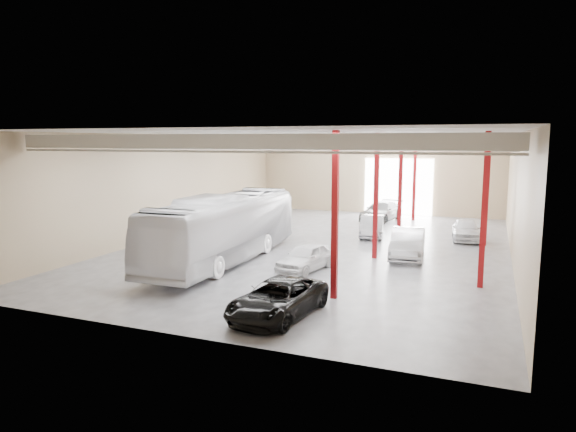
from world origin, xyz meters
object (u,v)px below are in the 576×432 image
Objects in this scene: car_row_c at (381,211)px; car_right_far at (466,229)px; black_sedan at (278,299)px; car_row_b at (372,226)px; car_right_near at (408,243)px; coach_bus at (224,228)px; car_row_a at (306,257)px.

car_row_c is 1.26× the size of car_right_far.
black_sedan is 1.14× the size of car_row_b.
car_right_near is at bearing -61.71° from car_row_c.
car_right_near is (3.00, 11.81, 0.14)m from black_sedan.
black_sedan is 24.86m from car_row_c.
car_row_b is at bearing 97.62° from black_sedan.
coach_bus reaches higher than car_right_near.
car_right_far is (6.12, 1.01, 0.01)m from car_row_b.
car_right_near reaches higher than car_row_c.
car_row_c is at bearing 100.71° from car_row_a.
car_right_near is (3.32, -5.69, 0.11)m from car_row_b.
black_sedan is at bearing -109.34° from car_right_near.
black_sedan is 12.18m from car_right_near.
car_row_b is (1.07, 10.50, 0.03)m from car_row_a.
car_right_near is 1.18× the size of car_right_far.
car_row_a is at bearing -4.52° from coach_bus.
coach_bus is 3.28× the size of car_row_a.
coach_bus is at bearing -95.55° from car_row_c.
car_row_b is at bearing -176.31° from car_right_far.
car_row_a is at bearing -105.75° from car_row_b.
black_sedan is at bearing -98.92° from car_row_b.
car_row_b is at bearing 95.66° from car_row_a.
car_row_b is (5.93, 10.23, -1.13)m from coach_bus.
coach_bus is 9.66m from black_sedan.
car_row_b is (-0.32, 17.50, 0.03)m from black_sedan.
car_right_near reaches higher than car_row_b.
car_row_c is at bearing 99.24° from black_sedan.
car_row_c reaches higher than car_row_b.
car_right_near is at bearing -69.73° from car_row_b.
car_row_a is at bearing -127.68° from car_right_far.
car_right_far is at bearing 62.26° from car_right_near.
coach_bus is at bearing -142.71° from car_right_far.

